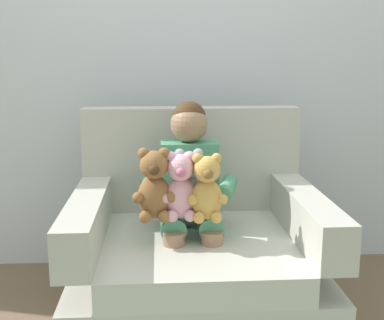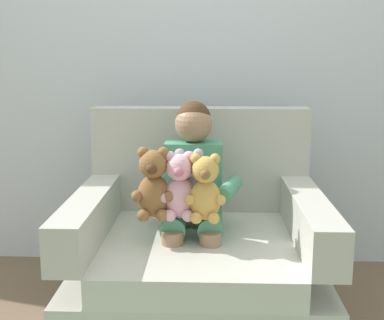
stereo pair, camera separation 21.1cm
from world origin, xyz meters
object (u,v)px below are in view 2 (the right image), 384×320
Objects in this scene: armchair at (198,257)px; plush_brown at (154,185)px; plush_pink at (180,187)px; plush_grey at (189,185)px; seated_child at (193,184)px; plush_honey at (205,190)px.

armchair reaches higher than plush_brown.
armchair is at bearing 80.04° from plush_pink.
plush_brown is 1.05× the size of plush_grey.
seated_child is 0.18m from plush_pink.
plush_grey is (0.04, 0.04, 0.00)m from plush_pink.
plush_grey is at bearing -103.55° from seated_child.
seated_child is 0.21m from plush_honey.
plush_brown is at bearing -142.48° from armchair.
plush_brown is at bearing -169.20° from plush_honey.
armchair is 3.75× the size of plush_grey.
plush_honey is 0.22m from plush_brown.
armchair is 0.40m from plush_pink.
plush_honey is (0.06, -0.20, 0.03)m from seated_child.
seated_child reaches higher than plush_pink.
armchair is 3.57× the size of plush_brown.
seated_child is at bearing 93.35° from plush_grey.
armchair is 0.38m from plush_grey.
plush_grey is (-0.07, 0.07, 0.00)m from plush_honey.
plush_grey is (-0.04, -0.10, 0.37)m from armchair.
plush_pink is (-0.05, -0.17, 0.03)m from seated_child.
armchair is 0.34m from seated_child.
armchair is 0.40m from plush_honey.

